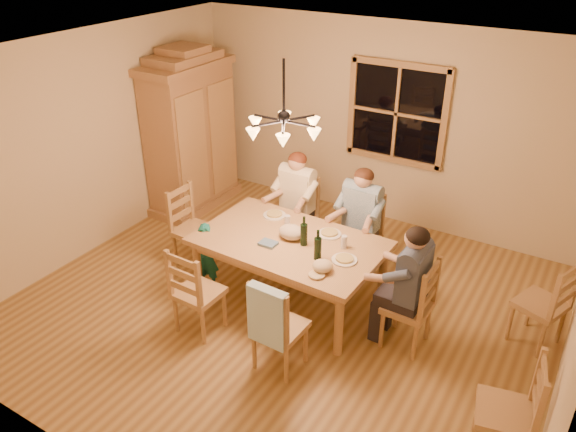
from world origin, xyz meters
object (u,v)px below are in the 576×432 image
Objects in this scene: dining_table at (289,248)px; chair_end_left at (195,241)px; armoire at (191,136)px; adult_slate_man at (412,273)px; chandelier at (284,126)px; chair_near_left at (200,305)px; chair_end_right at (406,319)px; wine_bottle_b at (318,245)px; adult_woman at (297,191)px; chair_far_left at (296,229)px; chair_near_right at (280,339)px; adult_plaid_man at (361,209)px; chair_far_right at (358,249)px; chair_spare_back at (537,317)px; wine_bottle_a at (304,231)px; child at (207,257)px; chair_spare_front at (501,426)px.

dining_table is 1.41m from chair_end_left.
armoire is 2.63× the size of adult_slate_man.
chandelier is 2.01m from chair_near_left.
chair_end_left is at bearing 90.00° from chair_end_right.
chair_end_right is 1.13m from wine_bottle_b.
wine_bottle_b is at bearing 130.50° from adult_woman.
adult_slate_man is at bearing 153.43° from chair_far_left.
wine_bottle_b reaches higher than chair_near_right.
chair_near_left is 1.13× the size of adult_slate_man.
wine_bottle_b is (0.02, -1.09, 0.08)m from adult_plaid_man.
armoire is 1.15× the size of dining_table.
armoire is at bearing 72.05° from chair_end_right.
chair_near_left is at bearing 64.80° from chair_far_right.
armoire is 2.32× the size of chair_end_right.
dining_table is 2.03× the size of chair_end_left.
chair_near_left is 1.00× the size of chair_spare_back.
wine_bottle_b is at bearing 94.28° from chair_near_right.
chair_near_right is at bearing -72.92° from wine_bottle_a.
chandelier is at bearing 115.87° from adult_woman.
child is 3.44m from chair_spare_front.
chair_near_right is 1.13× the size of adult_woman.
adult_plaid_man is at bearing 36.86° from chair_spare_front.
chair_near_right reaches higher than child.
dining_table is 2.29× the size of adult_plaid_man.
adult_plaid_man is (0.93, 1.83, 0.54)m from chair_near_left.
chair_near_left is 2.08m from chair_end_right.
adult_woman is at bearing 136.74° from chair_end_left.
adult_plaid_man is (0.39, 1.06, -1.24)m from chandelier.
chandelier is 1.42m from dining_table.
dining_table is 1.41m from chair_end_right.
chair_far_right and chair_spare_back have the same top height.
chair_far_left and chair_end_left have the same top height.
chair_end_left is at bearing 129.41° from child.
chair_far_right is 1.00× the size of chair_end_left.
chair_spare_front is (2.04, -0.75, -0.62)m from wine_bottle_b.
chair_far_left is 1.30m from wine_bottle_a.
chair_far_left and chair_spare_front have the same top height.
chandelier is 2.23m from chair_end_right.
armoire reaches higher than wine_bottle_b.
chair_spare_back is (4.87, -0.65, -0.75)m from armoire.
wine_bottle_a is at bearing 56.72° from chair_spare_front.
chair_far_left is 3.00× the size of wine_bottle_a.
chair_near_left is (-0.52, -0.91, -0.36)m from dining_table.
adult_plaid_man is at bearing 46.64° from chair_end_right.
chair_spare_back is (2.47, 0.66, -0.36)m from dining_table.
adult_plaid_man is (0.87, -0.03, 0.00)m from adult_woman.
chair_spare_back is at bearing 174.60° from adult_plaid_man.
wine_bottle_a is (-1.19, 0.04, 0.62)m from chair_end_right.
chair_far_right is 1.00× the size of chair_near_right.
armoire reaches higher than chair_far_left.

